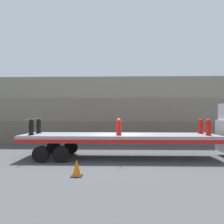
# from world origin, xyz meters

# --- Properties ---
(ground_plane) EXTENTS (120.00, 120.00, 0.00)m
(ground_plane) POSITION_xyz_m (0.00, 0.00, 0.00)
(ground_plane) COLOR #474749
(rock_cliff) EXTENTS (60.00, 3.30, 5.52)m
(rock_cliff) POSITION_xyz_m (0.00, 6.82, 2.76)
(rock_cliff) COLOR #665B4C
(rock_cliff) RESTS_ON ground_plane
(flatbed_trailer) EXTENTS (10.68, 2.57, 1.34)m
(flatbed_trailer) POSITION_xyz_m (-0.52, 0.00, 1.12)
(flatbed_trailer) COLOR gray
(flatbed_trailer) RESTS_ON ground_plane
(fire_hydrant_black_near_0) EXTENTS (0.32, 0.55, 0.86)m
(fire_hydrant_black_near_0) POSITION_xyz_m (-4.74, -0.54, 1.76)
(fire_hydrant_black_near_0) COLOR black
(fire_hydrant_black_near_0) RESTS_ON flatbed_trailer
(fire_hydrant_black_far_0) EXTENTS (0.32, 0.55, 0.86)m
(fire_hydrant_black_far_0) POSITION_xyz_m (-4.74, 0.54, 1.76)
(fire_hydrant_black_far_0) COLOR black
(fire_hydrant_black_far_0) RESTS_ON flatbed_trailer
(fire_hydrant_red_near_1) EXTENTS (0.32, 0.55, 0.86)m
(fire_hydrant_red_near_1) POSITION_xyz_m (0.00, -0.54, 1.76)
(fire_hydrant_red_near_1) COLOR red
(fire_hydrant_red_near_1) RESTS_ON flatbed_trailer
(fire_hydrant_red_far_1) EXTENTS (0.32, 0.55, 0.86)m
(fire_hydrant_red_far_1) POSITION_xyz_m (0.00, 0.54, 1.76)
(fire_hydrant_red_far_1) COLOR red
(fire_hydrant_red_far_1) RESTS_ON flatbed_trailer
(fire_hydrant_red_near_2) EXTENTS (0.32, 0.55, 0.86)m
(fire_hydrant_red_near_2) POSITION_xyz_m (4.74, -0.54, 1.76)
(fire_hydrant_red_near_2) COLOR red
(fire_hydrant_red_near_2) RESTS_ON flatbed_trailer
(fire_hydrant_red_far_2) EXTENTS (0.32, 0.55, 0.86)m
(fire_hydrant_red_far_2) POSITION_xyz_m (4.74, 0.54, 1.76)
(fire_hydrant_red_far_2) COLOR red
(fire_hydrant_red_far_2) RESTS_ON flatbed_trailer
(cargo_strap_rear) EXTENTS (0.05, 2.67, 0.01)m
(cargo_strap_rear) POSITION_xyz_m (-4.74, 0.00, 2.20)
(cargo_strap_rear) COLOR yellow
(cargo_strap_rear) RESTS_ON fire_hydrant_black_near_0
(cargo_strap_middle) EXTENTS (0.05, 2.67, 0.01)m
(cargo_strap_middle) POSITION_xyz_m (0.00, 0.00, 2.20)
(cargo_strap_middle) COLOR yellow
(cargo_strap_middle) RESTS_ON fire_hydrant_red_near_1
(traffic_cone) EXTENTS (0.44, 0.44, 0.67)m
(traffic_cone) POSITION_xyz_m (-1.67, -3.61, 0.33)
(traffic_cone) COLOR black
(traffic_cone) RESTS_ON ground_plane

